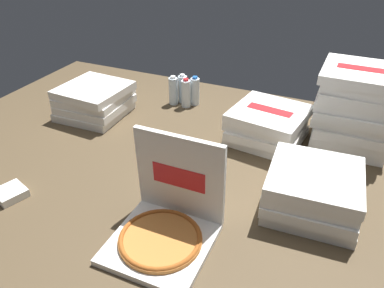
% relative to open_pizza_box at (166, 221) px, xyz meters
% --- Properties ---
extents(ground_plane, '(3.20, 2.40, 0.02)m').
position_rel_open_pizza_box_xyz_m(ground_plane, '(-0.16, 0.42, -0.10)').
color(ground_plane, '#4C3D28').
extents(open_pizza_box, '(0.40, 0.41, 0.43)m').
position_rel_open_pizza_box_xyz_m(open_pizza_box, '(0.00, 0.00, 0.00)').
color(open_pizza_box, white).
rests_on(open_pizza_box, ground_plane).
extents(pizza_stack_center_near, '(0.43, 0.43, 0.21)m').
position_rel_open_pizza_box_xyz_m(pizza_stack_center_near, '(-0.96, 0.82, 0.02)').
color(pizza_stack_center_near, white).
rests_on(pizza_stack_center_near, ground_plane).
extents(pizza_stack_left_near, '(0.43, 0.44, 0.21)m').
position_rel_open_pizza_box_xyz_m(pizza_stack_left_near, '(0.53, 0.43, 0.02)').
color(pizza_stack_left_near, white).
rests_on(pizza_stack_left_near, ground_plane).
extents(pizza_stack_center_far, '(0.46, 0.47, 0.21)m').
position_rel_open_pizza_box_xyz_m(pizza_stack_center_far, '(0.18, 0.96, 0.02)').
color(pizza_stack_center_far, white).
rests_on(pizza_stack_center_far, ground_plane).
extents(pizza_stack_left_far, '(0.43, 0.43, 0.47)m').
position_rel_open_pizza_box_xyz_m(pizza_stack_left_far, '(0.63, 1.12, 0.15)').
color(pizza_stack_left_far, white).
rests_on(pizza_stack_left_far, ground_plane).
extents(water_bottle_0, '(0.06, 0.06, 0.21)m').
position_rel_open_pizza_box_xyz_m(water_bottle_0, '(-0.41, 1.24, 0.01)').
color(water_bottle_0, white).
rests_on(water_bottle_0, ground_plane).
extents(water_bottle_1, '(0.06, 0.06, 0.21)m').
position_rel_open_pizza_box_xyz_m(water_bottle_1, '(-0.45, 1.18, 0.01)').
color(water_bottle_1, white).
rests_on(water_bottle_1, ground_plane).
extents(water_bottle_2, '(0.06, 0.06, 0.21)m').
position_rel_open_pizza_box_xyz_m(water_bottle_2, '(-0.51, 1.24, 0.01)').
color(water_bottle_2, silver).
rests_on(water_bottle_2, ground_plane).
extents(water_bottle_3, '(0.06, 0.06, 0.21)m').
position_rel_open_pizza_box_xyz_m(water_bottle_3, '(-0.55, 1.18, 0.01)').
color(water_bottle_3, silver).
rests_on(water_bottle_3, ground_plane).
extents(napkin_pile, '(0.17, 0.17, 0.04)m').
position_rel_open_pizza_box_xyz_m(napkin_pile, '(-0.82, -0.07, -0.07)').
color(napkin_pile, white).
rests_on(napkin_pile, ground_plane).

